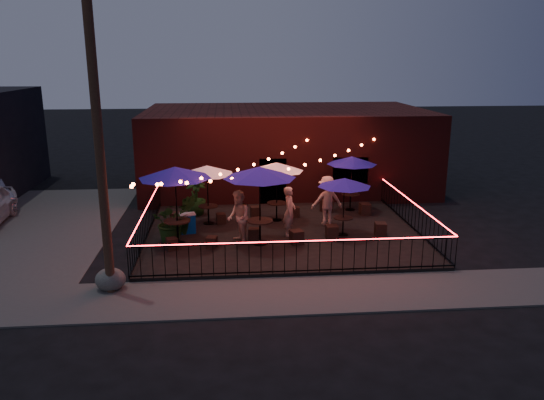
{
  "coord_description": "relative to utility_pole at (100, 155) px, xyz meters",
  "views": [
    {
      "loc": [
        -2.04,
        -16.88,
        6.49
      ],
      "look_at": [
        -0.4,
        1.93,
        1.42
      ],
      "focal_mm": 35.0,
      "sensor_mm": 36.0,
      "label": 1
    }
  ],
  "objects": [
    {
      "name": "ground",
      "position": [
        5.4,
        2.6,
        -4.0
      ],
      "size": [
        110.0,
        110.0,
        0.0
      ],
      "primitive_type": "plane",
      "color": "black",
      "rests_on": "ground"
    },
    {
      "name": "patio",
      "position": [
        5.4,
        4.6,
        -3.92
      ],
      "size": [
        10.0,
        8.0,
        0.15
      ],
      "primitive_type": "cube",
      "color": "black",
      "rests_on": "ground"
    },
    {
      "name": "sidewalk",
      "position": [
        5.4,
        -0.65,
        -3.98
      ],
      "size": [
        18.0,
        2.5,
        0.05
      ],
      "primitive_type": "cube",
      "color": "#494543",
      "rests_on": "ground"
    },
    {
      "name": "brick_building",
      "position": [
        6.4,
        12.59,
        -2.0
      ],
      "size": [
        14.0,
        8.0,
        4.0
      ],
      "color": "#38110F",
      "rests_on": "ground"
    },
    {
      "name": "utility_pole",
      "position": [
        0.0,
        0.0,
        0.0
      ],
      "size": [
        0.26,
        0.26,
        8.0
      ],
      "primitive_type": "cylinder",
      "color": "#392517",
      "rests_on": "ground"
    },
    {
      "name": "fence_front",
      "position": [
        5.4,
        0.6,
        -3.34
      ],
      "size": [
        10.0,
        0.04,
        1.04
      ],
      "color": "black",
      "rests_on": "patio"
    },
    {
      "name": "fence_left",
      "position": [
        0.4,
        4.6,
        -3.34
      ],
      "size": [
        0.04,
        8.0,
        1.04
      ],
      "rotation": [
        0.0,
        0.0,
        1.57
      ],
      "color": "black",
      "rests_on": "patio"
    },
    {
      "name": "fence_right",
      "position": [
        10.4,
        4.6,
        -3.34
      ],
      "size": [
        0.04,
        8.0,
        1.04
      ],
      "rotation": [
        0.0,
        0.0,
        1.57
      ],
      "color": "black",
      "rests_on": "patio"
    },
    {
      "name": "festoon_lights",
      "position": [
        4.39,
        4.3,
        -1.48
      ],
      "size": [
        10.02,
        8.72,
        1.32
      ],
      "color": "#E24B23",
      "rests_on": "ground"
    },
    {
      "name": "cafe_table_0",
      "position": [
        1.6,
        3.58,
        -1.32
      ],
      "size": [
        2.79,
        2.79,
        2.77
      ],
      "rotation": [
        0.0,
        0.0,
        -0.11
      ],
      "color": "black",
      "rests_on": "patio"
    },
    {
      "name": "cafe_table_1",
      "position": [
        2.6,
        5.88,
        -1.71
      ],
      "size": [
        2.69,
        2.69,
        2.34
      ],
      "rotation": [
        0.0,
        0.0,
        -0.33
      ],
      "color": "black",
      "rests_on": "patio"
    },
    {
      "name": "cafe_table_2",
      "position": [
        4.48,
        3.33,
        -1.31
      ],
      "size": [
        2.61,
        2.61,
        2.78
      ],
      "rotation": [
        0.0,
        0.0,
        0.04
      ],
      "color": "black",
      "rests_on": "patio"
    },
    {
      "name": "cafe_table_3",
      "position": [
        5.32,
        6.07,
        -1.68
      ],
      "size": [
        2.29,
        2.29,
        2.37
      ],
      "rotation": [
        0.0,
        0.0,
        0.06
      ],
      "color": "black",
      "rests_on": "patio"
    },
    {
      "name": "cafe_table_4",
      "position": [
        7.59,
        4.04,
        -1.88
      ],
      "size": [
        1.98,
        1.98,
        2.16
      ],
      "rotation": [
        0.0,
        0.0,
        0.01
      ],
      "color": "black",
      "rests_on": "patio"
    },
    {
      "name": "cafe_table_5",
      "position": [
        8.62,
        7.29,
        -1.71
      ],
      "size": [
        2.37,
        2.37,
        2.34
      ],
      "rotation": [
        0.0,
        0.0,
        -0.13
      ],
      "color": "black",
      "rests_on": "patio"
    },
    {
      "name": "bistro_chair_0",
      "position": [
        1.44,
        3.0,
        -3.64
      ],
      "size": [
        0.45,
        0.45,
        0.42
      ],
      "primitive_type": "cube",
      "rotation": [
        0.0,
        0.0,
        0.35
      ],
      "color": "black",
      "rests_on": "patio"
    },
    {
      "name": "bistro_chair_1",
      "position": [
        2.79,
        3.05,
        -3.65
      ],
      "size": [
        0.41,
        0.41,
        0.41
      ],
      "primitive_type": "cube",
      "rotation": [
        0.0,
        0.0,
        2.91
      ],
      "color": "black",
      "rests_on": "patio"
    },
    {
      "name": "bistro_chair_2",
      "position": [
        1.28,
        5.98,
        -3.62
      ],
      "size": [
        0.42,
        0.42,
        0.46
      ],
      "primitive_type": "cube",
      "rotation": [
        0.0,
        0.0,
        0.1
      ],
      "color": "black",
      "rests_on": "patio"
    },
    {
      "name": "bistro_chair_3",
      "position": [
        3.09,
        5.83,
        -3.65
      ],
      "size": [
        0.4,
        0.4,
        0.41
      ],
      "primitive_type": "cube",
      "rotation": [
        0.0,
        0.0,
        3.31
      ],
      "color": "black",
      "rests_on": "patio"
    },
    {
      "name": "bistro_chair_4",
      "position": [
        4.29,
        3.69,
        -3.62
      ],
      "size": [
        0.46,
        0.46,
        0.45
      ],
      "primitive_type": "cube",
      "rotation": [
        0.0,
        0.0,
        -0.22
      ],
      "color": "black",
      "rests_on": "patio"
    },
    {
      "name": "bistro_chair_5",
      "position": [
        5.76,
        3.22,
        -3.6
      ],
      "size": [
        0.51,
        0.51,
        0.49
      ],
      "primitive_type": "cube",
      "rotation": [
        0.0,
        0.0,
        3.42
      ],
      "color": "black",
      "rests_on": "patio"
    },
    {
      "name": "bistro_chair_6",
      "position": [
        4.49,
        6.54,
        -3.62
      ],
      "size": [
        0.44,
        0.44,
        0.46
      ],
      "primitive_type": "cube",
      "rotation": [
        0.0,
        0.0,
        0.12
      ],
      "color": "black",
      "rests_on": "patio"
    },
    {
      "name": "bistro_chair_7",
      "position": [
        6.14,
        6.52,
        -3.65
      ],
      "size": [
        0.37,
        0.37,
        0.41
      ],
      "primitive_type": "cube",
      "rotation": [
        0.0,
        0.0,
        3.07
      ],
      "color": "black",
      "rests_on": "patio"
    },
    {
      "name": "bistro_chair_8",
      "position": [
        7.1,
        3.66,
        -3.6
      ],
      "size": [
        0.42,
        0.42,
        0.49
      ],
      "primitive_type": "cube",
      "rotation": [
        0.0,
        0.0,
        0.0
      ],
      "color": "black",
      "rests_on": "patio"
    },
    {
      "name": "bistro_chair_9",
      "position": [
        8.96,
        3.86,
        -3.61
      ],
      "size": [
        0.44,
        0.44,
        0.48
      ],
      "primitive_type": "cube",
      "rotation": [
        0.0,
        0.0,
        3.04
      ],
      "color": "black",
      "rests_on": "patio"
    },
    {
      "name": "bistro_chair_10",
      "position": [
        7.56,
        7.1,
        -3.6
      ],
      "size": [
        0.56,
        0.56,
        0.51
      ],
      "primitive_type": "cube",
      "rotation": [
        0.0,
        0.0,
        0.41
      ],
      "color": "black",
      "rests_on": "patio"
    },
    {
      "name": "bistro_chair_11",
      "position": [
        9.07,
        6.53,
        -3.6
      ],
      "size": [
        0.44,
        0.44,
        0.49
      ],
      "primitive_type": "cube",
      "rotation": [
        0.0,
        0.0,
        3.19
      ],
      "color": "black",
      "rests_on": "patio"
    },
    {
      "name": "patron_a",
      "position": [
        5.62,
        4.19,
        -2.93
      ],
      "size": [
        0.62,
        0.77,
        1.83
      ],
      "primitive_type": "imported",
      "rotation": [
        0.0,
        0.0,
        1.25
      ],
      "color": "tan",
      "rests_on": "patio"
    },
    {
      "name": "patron_b",
      "position": [
        3.74,
        3.47,
        -2.9
      ],
      "size": [
        0.9,
        1.06,
        1.9
      ],
      "primitive_type": "imported",
      "rotation": [
        0.0,
        0.0,
        -1.36
      ],
      "color": "tan",
      "rests_on": "patio"
    },
    {
      "name": "patron_c",
      "position": [
        7.23,
        5.39,
        -2.88
      ],
      "size": [
        1.32,
        0.85,
        1.93
      ],
      "primitive_type": "imported",
      "rotation": [
        0.0,
        0.0,
        3.25
      ],
      "color": "#D9A390",
      "rests_on": "patio"
    },
    {
      "name": "potted_shrub_a",
      "position": [
        1.35,
        3.94,
        -3.13
      ],
      "size": [
        1.49,
        1.35,
        1.45
      ],
      "primitive_type": "imported",
      "rotation": [
        0.0,
        0.0,
        0.19
      ],
      "color": "#183B0C",
      "rests_on": "patio"
    },
    {
      "name": "potted_shrub_b",
      "position": [
        1.79,
        4.76,
        -3.11
      ],
      "size": [
        0.91,
        0.78,
        1.49
      ],
      "primitive_type": "imported",
      "rotation": [
        0.0,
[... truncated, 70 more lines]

